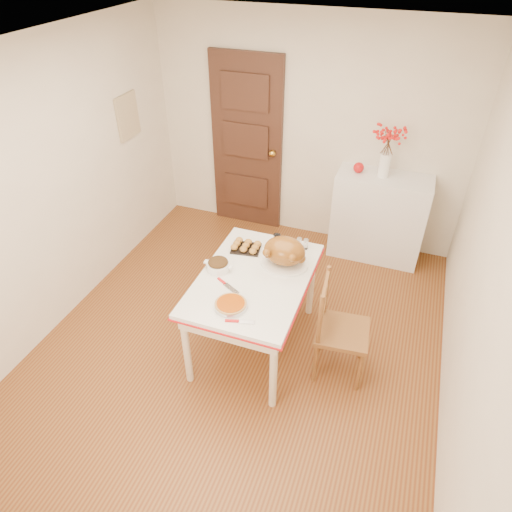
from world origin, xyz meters
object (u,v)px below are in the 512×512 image
at_px(turkey_platter, 284,252).
at_px(pumpkin_pie, 231,304).
at_px(sideboard, 378,217).
at_px(chair_oak, 343,329).
at_px(kitchen_table, 254,312).

xyz_separation_m(turkey_platter, pumpkin_pie, (-0.22, -0.64, -0.10)).
distance_m(sideboard, chair_oak, 1.82).
relative_size(kitchen_table, turkey_platter, 3.16).
xyz_separation_m(kitchen_table, turkey_platter, (0.18, 0.24, 0.52)).
height_order(kitchen_table, chair_oak, chair_oak).
xyz_separation_m(sideboard, kitchen_table, (-0.81, -1.79, -0.10)).
xyz_separation_m(sideboard, pumpkin_pie, (-0.85, -2.19, 0.31)).
bearing_deg(turkey_platter, chair_oak, -34.56).
bearing_deg(pumpkin_pie, sideboard, 68.81).
bearing_deg(chair_oak, sideboard, -6.47).
relative_size(chair_oak, pumpkin_pie, 3.73).
bearing_deg(sideboard, kitchen_table, -114.27).
xyz_separation_m(kitchen_table, pumpkin_pie, (-0.04, -0.40, 0.42)).
distance_m(kitchen_table, chair_oak, 0.78).
xyz_separation_m(kitchen_table, chair_oak, (0.78, -0.03, 0.08)).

